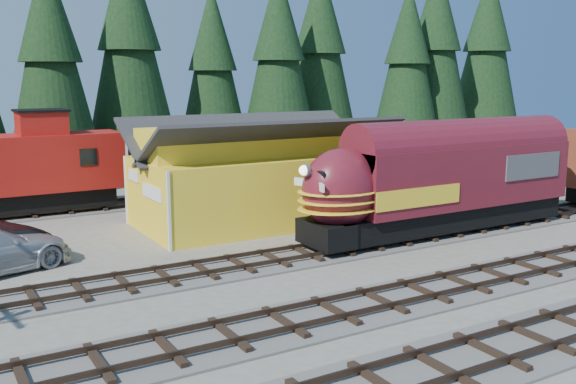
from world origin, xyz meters
TOP-DOWN VIEW (x-y plane):
  - ground at (0.00, 0.00)m, footprint 120.00×120.00m
  - track_siding at (10.00, 4.00)m, footprint 68.00×3.20m
  - track_spur at (-10.00, 18.00)m, footprint 32.00×3.20m
  - depot at (-0.00, 10.50)m, footprint 12.80×7.00m
  - conifer_backdrop at (3.23, 25.17)m, footprint 79.02×23.33m
  - locomotive at (5.39, 4.00)m, footprint 14.70×2.92m
  - caboose at (-9.92, 18.00)m, footprint 9.82×2.85m

SIDE VIEW (x-z plane):
  - ground at x=0.00m, z-range 0.00..0.00m
  - track_siding at x=10.00m, z-range -0.11..0.22m
  - track_spur at x=-10.00m, z-range -0.11..0.22m
  - locomotive at x=5.39m, z-range 0.37..4.36m
  - caboose at x=-9.92m, z-range -0.01..5.09m
  - depot at x=0.00m, z-range 0.31..5.61m
  - conifer_backdrop at x=3.23m, z-range 1.59..18.87m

